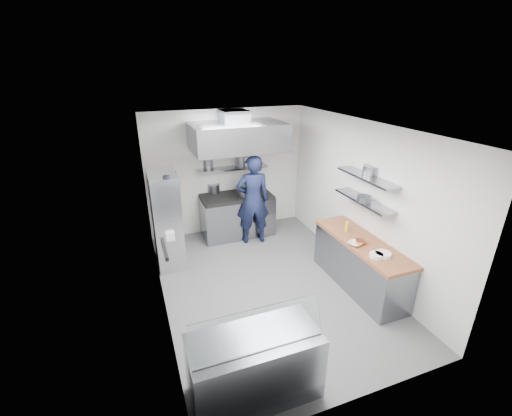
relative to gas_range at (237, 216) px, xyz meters
name	(u,v)px	position (x,y,z in m)	size (l,w,h in m)	color
floor	(268,284)	(-0.10, -2.10, -0.45)	(5.00, 5.00, 0.00)	#48484A
ceiling	(270,127)	(-0.10, -2.10, 2.35)	(5.00, 5.00, 0.00)	silver
wall_back	(227,172)	(-0.10, 0.40, 0.95)	(3.60, 0.02, 2.80)	white
wall_front	(363,304)	(-0.10, -4.60, 0.95)	(3.60, 0.02, 2.80)	white
wall_left	(156,230)	(-1.90, -2.10, 0.95)	(5.00, 0.02, 2.80)	white
wall_right	(360,199)	(1.70, -2.10, 0.95)	(5.00, 0.02, 2.80)	white
gas_range	(237,216)	(0.00, 0.00, 0.00)	(1.60, 0.80, 0.90)	gray
cooktop	(237,196)	(0.00, 0.00, 0.48)	(1.57, 0.78, 0.06)	black
stock_pot_left	(214,188)	(-0.43, 0.38, 0.61)	(0.28, 0.28, 0.20)	slate
stock_pot_mid	(245,190)	(0.17, -0.07, 0.63)	(0.37, 0.37, 0.24)	slate
stock_pot_right	(244,187)	(0.27, 0.24, 0.59)	(0.27, 0.27, 0.16)	slate
over_range_shelf	(233,168)	(0.00, 0.24, 1.07)	(1.60, 0.30, 0.04)	gray
shelf_pot_a	(208,163)	(-0.52, 0.43, 1.18)	(0.23, 0.23, 0.18)	slate
shelf_pot_b	(243,161)	(0.26, 0.32, 1.20)	(0.32, 0.32, 0.22)	slate
extractor_hood	(238,137)	(0.00, -0.18, 1.85)	(1.90, 1.15, 0.55)	gray
hood_duct	(234,116)	(0.00, 0.05, 2.23)	(0.55, 0.55, 0.24)	slate
red_firebox	(171,178)	(-1.35, 0.34, 0.97)	(0.22, 0.10, 0.26)	red
chef	(253,200)	(0.22, -0.47, 0.54)	(0.72, 0.47, 1.97)	#121837
wire_rack	(166,220)	(-1.63, -0.70, 0.48)	(0.50, 0.90, 1.85)	silver
rack_bin_a	(170,235)	(-1.63, -1.13, 0.35)	(0.15, 0.19, 0.17)	white
rack_bin_b	(164,200)	(-1.63, -0.66, 0.85)	(0.12, 0.16, 0.14)	yellow
rack_jar	(167,181)	(-1.58, -1.03, 1.35)	(0.12, 0.12, 0.18)	black
knife_strip	(164,249)	(-1.88, -3.00, 1.10)	(0.04, 0.55, 0.05)	black
prep_counter_base	(359,265)	(1.38, -2.70, -0.03)	(0.62, 2.00, 0.84)	gray
prep_counter_top	(362,242)	(1.38, -2.70, 0.42)	(0.65, 2.04, 0.06)	#9D5A38
plate_stack_a	(376,255)	(1.24, -3.22, 0.48)	(0.21, 0.21, 0.06)	white
plate_stack_b	(383,254)	(1.36, -3.23, 0.48)	(0.25, 0.25, 0.06)	white
copper_pan	(360,242)	(1.28, -2.77, 0.48)	(0.17, 0.17, 0.06)	#B95E34
squeeze_bottle	(347,227)	(1.33, -2.29, 0.54)	(0.06, 0.06, 0.18)	yellow
mixing_bowl	(355,244)	(1.16, -2.78, 0.48)	(0.21, 0.21, 0.05)	white
wall_shelf_lower	(364,201)	(1.54, -2.40, 1.05)	(0.30, 1.30, 0.04)	gray
wall_shelf_upper	(367,177)	(1.54, -2.40, 1.47)	(0.30, 1.30, 0.04)	gray
shelf_pot_c	(364,199)	(1.48, -2.47, 1.12)	(0.24, 0.24, 0.10)	slate
shelf_pot_d	(371,170)	(1.68, -2.32, 1.56)	(0.29, 0.29, 0.14)	slate
display_case	(254,366)	(-1.10, -4.10, -0.03)	(1.50, 0.70, 0.85)	gray
display_glass	(258,330)	(-1.10, -4.22, 0.62)	(1.47, 0.02, 0.45)	silver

